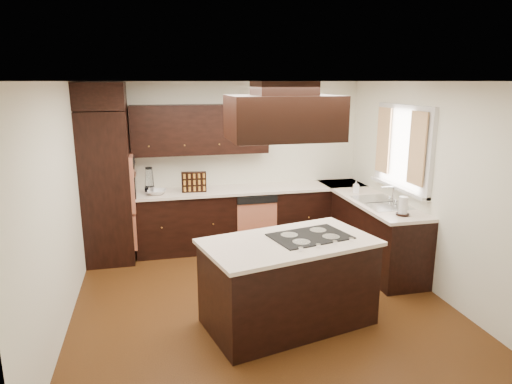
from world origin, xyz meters
TOP-DOWN VIEW (x-y plane):
  - floor at (0.00, 0.00)m, footprint 4.20×4.20m
  - ceiling at (0.00, 0.00)m, footprint 4.20×4.20m
  - wall_back at (0.00, 2.11)m, footprint 4.20×0.02m
  - wall_front at (0.00, -2.11)m, footprint 4.20×0.02m
  - wall_left at (-2.11, 0.00)m, footprint 0.02×4.20m
  - wall_right at (2.11, 0.00)m, footprint 0.02×4.20m
  - oven_column at (-1.78, 1.71)m, footprint 0.65×0.75m
  - wall_oven_face at (-1.43, 1.71)m, footprint 0.05×0.62m
  - base_cabinets_back at (0.03, 1.80)m, footprint 2.93×0.60m
  - base_cabinets_right at (1.80, 0.90)m, footprint 0.60×2.40m
  - countertop_back at (0.03, 1.79)m, footprint 2.93×0.63m
  - countertop_right at (1.79, 0.90)m, footprint 0.63×2.40m
  - upper_cabinets at (-0.43, 1.93)m, footprint 2.00×0.34m
  - dishwasher_front at (0.33, 1.50)m, footprint 0.60×0.05m
  - window_frame at (2.07, 0.55)m, footprint 0.06×1.32m
  - window_pane at (2.10, 0.55)m, footprint 0.00×1.20m
  - curtain_left at (2.01, 0.13)m, footprint 0.02×0.34m
  - curtain_right at (2.01, 0.97)m, footprint 0.02×0.34m
  - sink_rim at (1.80, 0.55)m, footprint 0.52×0.84m
  - island at (0.17, -0.59)m, footprint 1.84×1.27m
  - island_top at (0.17, -0.59)m, footprint 1.91×1.35m
  - cooktop at (0.41, -0.54)m, footprint 0.89×0.70m
  - range_hood at (0.10, -0.55)m, footprint 1.05×0.72m
  - hood_duct at (0.10, -0.55)m, footprint 0.55×0.50m
  - blender_base at (-1.20, 1.79)m, footprint 0.15×0.15m
  - blender_pitcher at (-1.20, 1.79)m, footprint 0.13×0.13m
  - spice_rack at (-0.57, 1.73)m, footprint 0.36×0.12m
  - mixing_bowl at (-1.10, 1.71)m, footprint 0.30×0.30m
  - soap_bottle at (1.72, 1.14)m, footprint 0.11×0.11m
  - paper_towel at (1.77, -0.05)m, footprint 0.12×0.12m

SIDE VIEW (x-z plane):
  - floor at x=0.00m, z-range -0.02..0.00m
  - dishwasher_front at x=0.33m, z-range 0.04..0.76m
  - base_cabinets_back at x=0.03m, z-range 0.00..0.88m
  - base_cabinets_right at x=1.80m, z-range 0.00..0.88m
  - island at x=0.17m, z-range 0.00..0.88m
  - countertop_back at x=0.03m, z-range 0.88..0.92m
  - countertop_right at x=1.79m, z-range 0.88..0.92m
  - island_top at x=0.17m, z-range 0.88..0.92m
  - sink_rim at x=1.80m, z-range 0.92..0.93m
  - cooktop at x=0.41m, z-range 0.92..0.93m
  - mixing_bowl at x=-1.10m, z-range 0.92..0.99m
  - blender_base at x=-1.20m, z-range 0.92..1.02m
  - soap_bottle at x=1.72m, z-range 0.92..1.11m
  - paper_towel at x=1.77m, z-range 0.92..1.15m
  - oven_column at x=-1.78m, z-range 0.00..2.12m
  - spice_rack at x=-0.57m, z-range 0.92..1.22m
  - wall_oven_face at x=-1.43m, z-range 0.73..1.51m
  - blender_pitcher at x=-1.20m, z-range 1.02..1.28m
  - wall_back at x=0.00m, z-range 0.00..2.50m
  - wall_front at x=0.00m, z-range 0.00..2.50m
  - wall_left at x=-2.11m, z-range 0.00..2.50m
  - wall_right at x=2.11m, z-range 0.00..2.50m
  - window_frame at x=2.07m, z-range 1.09..2.21m
  - window_pane at x=2.10m, z-range 1.15..2.15m
  - curtain_left at x=2.01m, z-range 1.25..2.15m
  - curtain_right at x=2.01m, z-range 1.25..2.15m
  - upper_cabinets at x=-0.43m, z-range 1.45..2.17m
  - range_hood at x=0.10m, z-range 1.95..2.37m
  - hood_duct at x=0.10m, z-range 2.37..2.50m
  - ceiling at x=0.00m, z-range 2.50..2.52m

